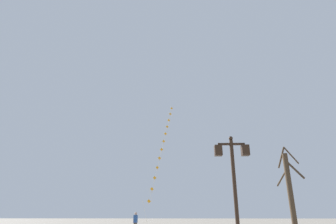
{
  "coord_description": "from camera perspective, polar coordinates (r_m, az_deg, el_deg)",
  "views": [
    {
      "loc": [
        0.6,
        -2.83,
        1.6
      ],
      "look_at": [
        -0.03,
        17.36,
        9.06
      ],
      "focal_mm": 29.46,
      "sensor_mm": 36.0,
      "label": 1
    }
  ],
  "objects": [
    {
      "name": "bare_tree",
      "position": [
        17.39,
        24.03,
        -15.19
      ],
      "size": [
        1.28,
        1.86,
        5.31
      ],
      "color": "#423323",
      "rests_on": "ground_plane"
    },
    {
      "name": "kite_train",
      "position": [
        32.45,
        -1.41,
        -8.1
      ],
      "size": [
        2.65,
        11.52,
        16.05
      ],
      "color": "brown",
      "rests_on": "ground_plane"
    },
    {
      "name": "kite_flyer",
      "position": [
        24.93,
        -6.75,
        -21.74
      ],
      "size": [
        0.32,
        0.63,
        1.71
      ],
      "rotation": [
        0.0,
        0.0,
        1.33
      ],
      "color": "brown",
      "rests_on": "ground_plane"
    },
    {
      "name": "twin_lantern_lamp_post",
      "position": [
        10.77,
        13.38,
        -11.86
      ],
      "size": [
        1.31,
        0.28,
        4.42
      ],
      "color": "black",
      "rests_on": "ground_plane"
    }
  ]
}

